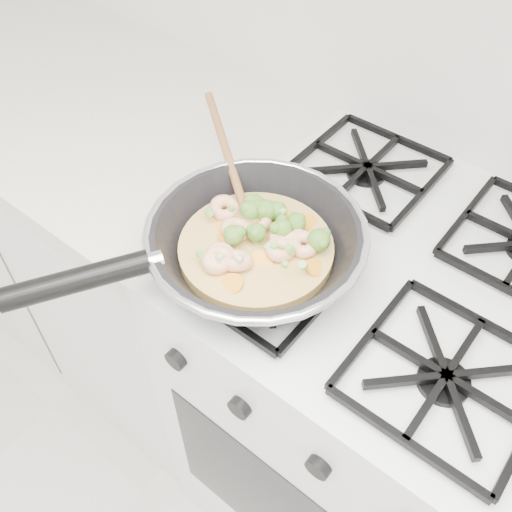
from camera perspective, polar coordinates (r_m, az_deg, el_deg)
The scene contains 3 objects.
stove at distance 1.26m, azimuth 10.46°, elevation -13.89°, with size 0.60×0.60×0.92m.
counter_left at distance 1.60m, azimuth -14.55°, elevation 2.33°, with size 1.00×0.60×0.90m.
skillet at distance 0.82m, azimuth -0.33°, elevation 1.44°, with size 0.42×0.51×0.10m.
Camera 1 is at (0.19, 1.11, 1.56)m, focal length 39.28 mm.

